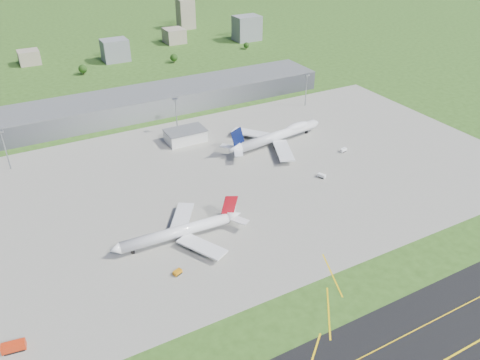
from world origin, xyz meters
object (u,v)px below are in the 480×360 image
airliner_red_twin (181,231)px  van_white_near (322,176)px  fire_truck (14,347)px  tug_yellow (178,273)px  van_white_far (343,150)px  airliner_blue_quad (278,135)px

airliner_red_twin → van_white_near: bearing=-168.5°
fire_truck → tug_yellow: size_ratio=1.92×
fire_truck → van_white_near: bearing=24.0°
airliner_red_twin → van_white_far: bearing=-162.1°
airliner_red_twin → fire_truck: bearing=24.4°
van_white_near → van_white_far: size_ratio=1.04×
airliner_red_twin → tug_yellow: size_ratio=14.62×
fire_truck → tug_yellow: (67.77, 9.84, -0.83)m
airliner_blue_quad → van_white_near: 52.05m
van_white_near → airliner_blue_quad: bearing=-27.0°
fire_truck → van_white_near: size_ratio=1.68×
tug_yellow → fire_truck: bearing=167.8°
airliner_blue_quad → tug_yellow: bearing=-148.7°
van_white_far → fire_truck: bearing=-173.6°
airliner_blue_quad → tug_yellow: size_ratio=17.41×
airliner_blue_quad → van_white_near: (-2.21, -51.80, -4.51)m
fire_truck → van_white_far: bearing=26.9°
airliner_red_twin → van_white_far: size_ratio=13.30×
airliner_red_twin → fire_truck: (-78.71, -32.10, -3.02)m
airliner_red_twin → fire_truck: size_ratio=7.61×
tug_yellow → van_white_near: size_ratio=0.87×
airliner_blue_quad → fire_truck: (-176.88, -99.57, -3.91)m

